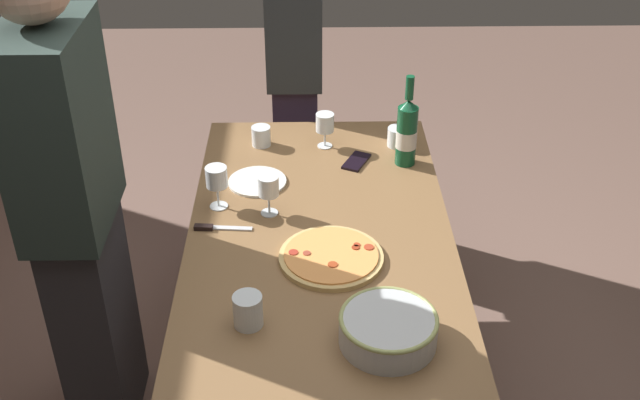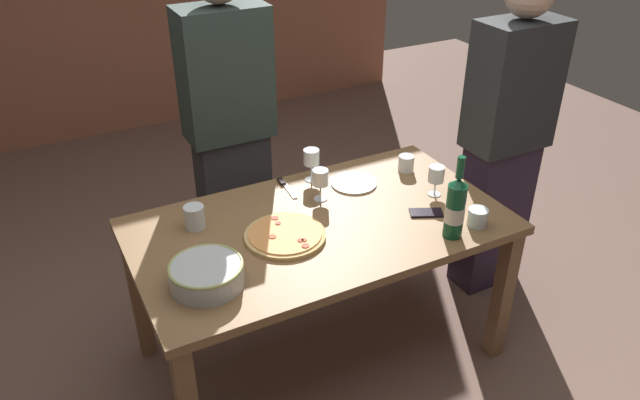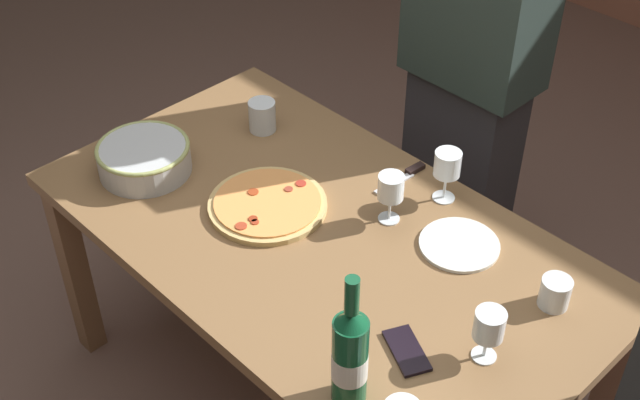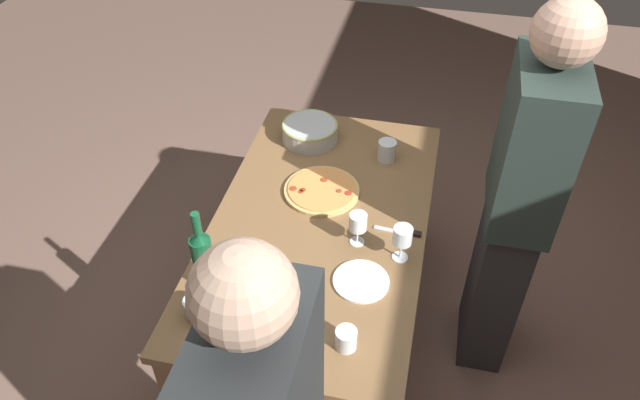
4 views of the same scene
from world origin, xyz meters
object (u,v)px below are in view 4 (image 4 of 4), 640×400
Objects in this scene: pizza at (322,190)px; wine_glass_near_pizza at (403,237)px; wine_glass_by_bottle at (358,223)px; person_guest_left at (517,205)px; cup_ceramic at (387,151)px; cell_phone at (254,293)px; cup_amber at (346,339)px; wine_glass_far_left at (274,310)px; dining_table at (320,236)px; serving_bowl at (310,131)px; pizza_knife at (404,232)px; wine_bottle at (203,259)px; cup_spare at (196,307)px; side_plate at (361,281)px.

wine_glass_near_pizza is at bearing 50.62° from pizza.
person_guest_left is (-0.20, 0.61, 0.04)m from wine_glass_by_bottle.
cup_ceramic is at bearing -41.22° from person_guest_left.
cell_phone is (0.93, -0.37, -0.05)m from cup_ceramic.
wine_glass_by_bottle is 1.87× the size of cup_amber.
person_guest_left reaches higher than wine_glass_by_bottle.
wine_glass_near_pizza is at bearing 138.53° from wine_glass_far_left.
dining_table is 0.61m from serving_bowl.
person_guest_left reaches higher than serving_bowl.
wine_glass_far_left is 0.71m from pizza_knife.
dining_table is at bearing 17.65° from serving_bowl.
serving_bowl is (-0.56, -0.18, 0.14)m from dining_table.
wine_bottle is 0.23m from cell_phone.
wine_glass_near_pizza is 0.09× the size of person_guest_left.
wine_glass_far_left is 1.00× the size of cell_phone.
wine_bottle reaches higher than cup_amber.
cup_spare is (-0.01, -0.55, -0.00)m from cup_amber.
serving_bowl is 1.93× the size of cell_phone.
side_plate is at bearing 46.78° from cell_phone.
serving_bowl is (-0.38, -0.15, 0.04)m from pizza.
dining_table is 0.83m from person_guest_left.
cup_ceramic is 0.51× the size of pizza_knife.
wine_glass_by_bottle is at bearing -165.68° from side_plate.
wine_glass_by_bottle reaches higher than dining_table.
serving_bowl is 1.01m from cell_phone.
wine_bottle reaches higher than side_plate.
person_guest_left is (-0.71, 0.56, 0.11)m from cup_amber.
cup_amber is at bearing 20.78° from dining_table.
person_guest_left is (-0.11, 0.43, 0.14)m from pizza_knife.
pizza is at bearing 105.14° from cell_phone.
serving_bowl is at bearing 117.42° from cell_phone.
pizza is 0.70m from wine_bottle.
dining_table is 0.48m from cell_phone.
wine_glass_by_bottle reaches higher than wine_glass_far_left.
pizza_knife is at bearing 117.06° from wine_glass_by_bottle.
cup_ceramic is at bearing -179.37° from cup_amber.
wine_bottle is 0.60m from cup_amber.
wine_glass_by_bottle is at bearing 157.01° from wine_glass_far_left.
cup_ceramic is (-1.07, 0.25, -0.05)m from wine_glass_far_left.
cup_spare is at bearing -116.18° from cell_phone.
dining_table is at bearing 10.31° from pizza.
serving_bowl is at bearing -154.73° from side_plate.
cup_ceramic is (-0.48, 0.22, 0.14)m from dining_table.
dining_table is 19.83× the size of cup_amber.
wine_bottle is 4.53× the size of cup_amber.
dining_table is 4.38× the size of wine_bottle.
cup_amber is (0.16, 0.57, -0.10)m from wine_bottle.
cup_ceramic reaches higher than cell_phone.
serving_bowl reaches higher than cell_phone.
pizza_knife is at bearing -179.95° from wine_glass_near_pizza.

